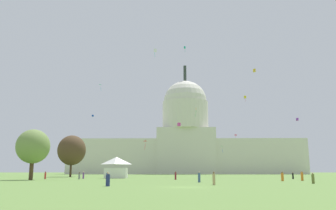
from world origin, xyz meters
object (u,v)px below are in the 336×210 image
(person_navy_mid_center, at_px, (108,180))
(person_grey_near_tree_west, at_px, (79,176))
(kite_red_low, at_px, (145,142))
(kite_blue_mid, at_px, (93,116))
(kite_magenta_low, at_px, (179,124))
(person_black_mid_right, at_px, (293,176))
(person_red_deep_crowd, at_px, (45,176))
(kite_orange_mid, at_px, (196,110))
(kite_gold_mid, at_px, (254,70))
(kite_green_low, at_px, (223,148))
(tree_west_mid, at_px, (33,147))
(person_denim_near_tree_east, at_px, (107,176))
(person_denim_back_center, at_px, (199,177))
(person_olive_front_right, at_px, (313,179))
(person_purple_near_tent, at_px, (83,175))
(kite_turquoise_high, at_px, (185,47))
(person_orange_front_left, at_px, (282,177))
(kite_cyan_mid, at_px, (101,86))
(capitol_building, at_px, (186,142))
(kite_white_high, at_px, (155,51))
(kite_pink_mid, at_px, (236,135))
(person_maroon_back_left, at_px, (176,176))
(person_tan_aisle_center, at_px, (214,179))
(tree_west_near, at_px, (72,150))
(event_tent, at_px, (116,168))
(kite_violet_low, at_px, (297,119))
(kite_yellow_high, at_px, (245,97))
(person_orange_edge_east, at_px, (302,176))

(person_navy_mid_center, bearing_deg, person_grey_near_tree_west, -23.46)
(kite_red_low, bearing_deg, kite_blue_mid, 104.85)
(person_grey_near_tree_west, xyz_separation_m, kite_magenta_low, (21.95, 22.53, 14.30))
(person_black_mid_right, xyz_separation_m, person_red_deep_crowd, (-54.25, -0.99, 0.07))
(kite_orange_mid, distance_m, kite_gold_mid, 49.02)
(kite_blue_mid, distance_m, kite_green_low, 63.34)
(tree_west_mid, bearing_deg, person_denim_near_tree_east, -7.60)
(person_denim_back_center, height_order, person_olive_front_right, person_denim_back_center)
(person_purple_near_tent, height_order, kite_turquoise_high, kite_turquoise_high)
(person_orange_front_left, bearing_deg, kite_cyan_mid, -164.20)
(person_purple_near_tent, height_order, person_olive_front_right, person_purple_near_tent)
(tree_west_mid, height_order, person_purple_near_tent, tree_west_mid)
(capitol_building, height_order, person_olive_front_right, capitol_building)
(kite_orange_mid, height_order, kite_white_high, kite_white_high)
(kite_blue_mid, height_order, kite_gold_mid, kite_blue_mid)
(kite_magenta_low, xyz_separation_m, kite_pink_mid, (28.76, 68.65, 4.01))
(person_purple_near_tent, bearing_deg, person_red_deep_crowd, -86.35)
(person_black_mid_right, bearing_deg, capitol_building, 86.62)
(kite_blue_mid, bearing_deg, person_olive_front_right, 128.92)
(person_maroon_back_left, bearing_deg, person_tan_aisle_center, -138.18)
(tree_west_near, height_order, kite_gold_mid, kite_gold_mid)
(event_tent, xyz_separation_m, kite_red_low, (4.74, 28.03, 8.67))
(person_red_deep_crowd, distance_m, kite_violet_low, 72.24)
(tree_west_near, bearing_deg, person_olive_front_right, -47.01)
(person_red_deep_crowd, distance_m, kite_white_high, 51.90)
(person_olive_front_right, distance_m, kite_orange_mid, 83.81)
(kite_yellow_high, xyz_separation_m, kite_violet_low, (2.58, -59.24, -20.01))
(person_denim_near_tree_east, bearing_deg, kite_green_low, 1.26)
(person_denim_back_center, xyz_separation_m, kite_cyan_mid, (-29.84, 62.09, 30.84))
(person_denim_back_center, height_order, person_red_deep_crowd, person_denim_back_center)
(kite_turquoise_high, bearing_deg, person_maroon_back_left, -79.22)
(capitol_building, distance_m, kite_orange_mid, 70.65)
(person_navy_mid_center, relative_size, person_purple_near_tent, 0.94)
(person_maroon_back_left, relative_size, person_olive_front_right, 1.10)
(person_black_mid_right, xyz_separation_m, person_orange_edge_east, (-2.62, -12.45, 0.09))
(tree_west_near, xyz_separation_m, kite_green_low, (48.92, 17.15, 1.83))
(event_tent, height_order, person_grey_near_tree_west, event_tent)
(person_maroon_back_left, distance_m, person_red_deep_crowd, 28.91)
(kite_violet_low, bearing_deg, kite_turquoise_high, 139.47)
(capitol_building, height_order, person_denim_near_tree_east, capitol_building)
(kite_magenta_low, bearing_deg, capitol_building, 157.29)
(capitol_building, relative_size, tree_west_near, 10.72)
(kite_green_low, relative_size, kite_red_low, 0.66)
(person_grey_near_tree_west, bearing_deg, person_red_deep_crowd, -157.18)
(person_grey_near_tree_west, relative_size, person_purple_near_tent, 0.92)
(kite_blue_mid, distance_m, kite_magenta_low, 65.69)
(person_olive_front_right, bearing_deg, kite_magenta_low, -174.69)
(person_olive_front_right, bearing_deg, person_orange_front_left, 166.51)
(person_orange_front_left, xyz_separation_m, kite_pink_mid, (11.12, 104.18, 18.26))
(person_maroon_back_left, xyz_separation_m, kite_gold_mid, (19.67, 10.40, 25.41))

